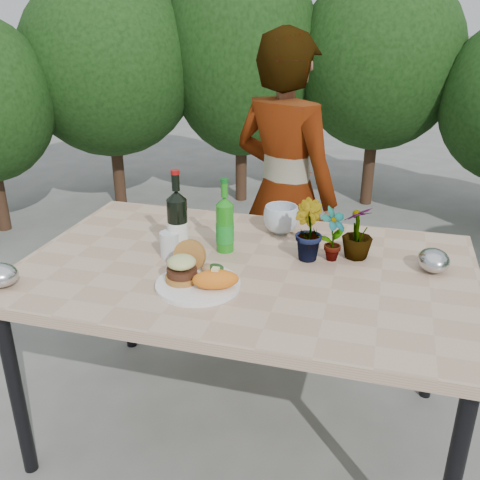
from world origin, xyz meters
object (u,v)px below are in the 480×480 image
(dinner_plate, at_px, (198,285))
(wine_bottle, at_px, (178,224))
(person, at_px, (284,195))
(patio_table, at_px, (246,279))

(dinner_plate, bearing_deg, wine_bottle, 124.63)
(dinner_plate, bearing_deg, person, 84.50)
(dinner_plate, bearing_deg, patio_table, 61.32)
(dinner_plate, xyz_separation_m, wine_bottle, (-0.16, 0.23, 0.11))
(patio_table, xyz_separation_m, person, (-0.02, 0.77, 0.07))
(dinner_plate, distance_m, person, 0.97)
(patio_table, relative_size, dinner_plate, 5.71)
(patio_table, relative_size, wine_bottle, 4.99)
(patio_table, distance_m, person, 0.77)
(person, bearing_deg, patio_table, 113.74)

